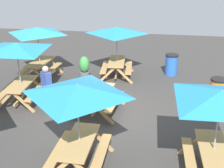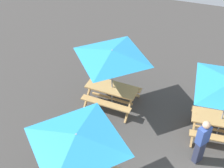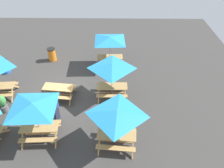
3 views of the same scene
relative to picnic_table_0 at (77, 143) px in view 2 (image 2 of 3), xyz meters
name	(u,v)px [view 2 (image 2 of 3)]	position (x,y,z in m)	size (l,w,h in m)	color
picnic_table_0	(77,143)	(0.00, 0.00, 0.00)	(2.01, 2.01, 2.34)	tan
picnic_table_2	(112,58)	(0.27, -3.55, 0.00)	(2.17, 2.17, 2.34)	tan
person_standing	(202,141)	(-2.91, -1.95, -1.10)	(0.39, 0.42, 1.67)	#2D334C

